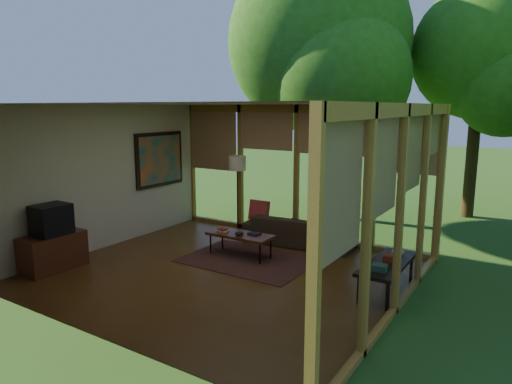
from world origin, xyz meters
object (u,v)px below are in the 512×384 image
Objects in this scene: sofa at (293,230)px; coffee_table at (240,235)px; side_console at (383,264)px; television at (51,220)px; media_cabinet at (53,252)px; floor_lamp at (237,168)px.

sofa reaches higher than coffee_table.
sofa is at bearing 147.82° from side_console.
side_console is at bearing -4.13° from coffee_table.
media_cabinet is at bearing 180.00° from television.
floor_lamp reaches higher than coffee_table.
sofa is 3.47× the size of television.
floor_lamp is 1.18× the size of side_console.
floor_lamp is at bearing 126.26° from coffee_table.
coffee_table is at bearing -53.74° from floor_lamp.
floor_lamp is 3.99m from side_console.
television is at bearing 0.00° from media_cabinet.
side_console is (2.64, -0.19, 0.02)m from coffee_table.
sofa is 4.34m from television.
coffee_table is (-0.44, -1.19, 0.11)m from sofa.
coffee_table is (2.21, 2.20, -0.46)m from television.
sofa is 1.91× the size of media_cabinet.
media_cabinet reaches higher than sofa.
floor_lamp is 1.88m from coffee_table.
coffee_table is (0.94, -1.28, -1.01)m from floor_lamp.
media_cabinet reaches higher than coffee_table.
coffee_table is at bearing 44.78° from television.
side_console is (4.85, 2.01, -0.44)m from television.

